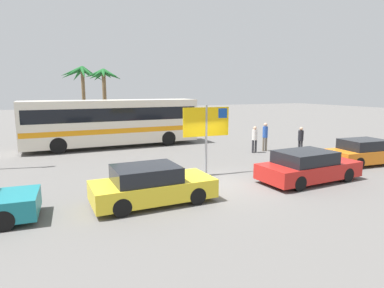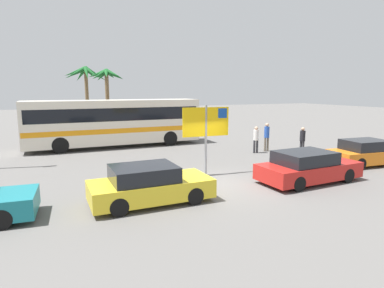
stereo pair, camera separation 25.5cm
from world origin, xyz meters
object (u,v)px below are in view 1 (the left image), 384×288
at_px(ferry_sign, 207,125).
at_px(car_orange, 365,152).
at_px(bus_front_coach, 113,121).
at_px(car_red, 308,167).
at_px(car_yellow, 151,185).
at_px(pedestrian_near_sign, 265,134).
at_px(pedestrian_crossing_lot, 301,138).
at_px(pedestrian_by_bus, 255,137).

xyz_separation_m(ferry_sign, car_orange, (8.51, -1.56, -1.69)).
xyz_separation_m(bus_front_coach, car_red, (5.76, -12.02, -1.15)).
distance_m(car_yellow, pedestrian_near_sign, 11.35).
bearing_deg(car_red, ferry_sign, 139.09).
relative_size(pedestrian_crossing_lot, pedestrian_near_sign, 0.90).
bearing_deg(car_yellow, pedestrian_crossing_lot, 22.40).
distance_m(car_orange, pedestrian_by_bus, 6.07).
bearing_deg(bus_front_coach, car_red, -64.42).
xyz_separation_m(car_orange, pedestrian_crossing_lot, (-0.96, 3.68, 0.32)).
height_order(bus_front_coach, pedestrian_near_sign, bus_front_coach).
xyz_separation_m(pedestrian_crossing_lot, pedestrian_by_bus, (-2.45, 1.34, 0.01)).
bearing_deg(pedestrian_near_sign, ferry_sign, 136.35).
bearing_deg(car_red, car_orange, 10.73).
bearing_deg(ferry_sign, bus_front_coach, 107.91).
height_order(car_yellow, pedestrian_crossing_lot, pedestrian_crossing_lot).
relative_size(ferry_sign, car_yellow, 0.77).
distance_m(bus_front_coach, pedestrian_crossing_lot, 12.25).
relative_size(car_red, car_yellow, 1.08).
distance_m(car_red, car_yellow, 6.88).
xyz_separation_m(ferry_sign, pedestrian_near_sign, (6.06, 3.67, -1.26)).
relative_size(ferry_sign, car_orange, 0.77).
height_order(bus_front_coach, car_orange, bus_front_coach).
distance_m(ferry_sign, pedestrian_crossing_lot, 7.96).
relative_size(bus_front_coach, car_orange, 2.76).
distance_m(car_orange, car_red, 5.23).
distance_m(car_orange, pedestrian_crossing_lot, 3.81).
xyz_separation_m(car_red, pedestrian_by_bus, (1.69, 6.19, 0.33)).
relative_size(bus_front_coach, ferry_sign, 3.60).
relative_size(ferry_sign, pedestrian_crossing_lot, 1.97).
distance_m(car_orange, pedestrian_near_sign, 5.79).
height_order(car_red, pedestrian_crossing_lot, pedestrian_crossing_lot).
height_order(car_orange, pedestrian_near_sign, pedestrian_near_sign).
height_order(bus_front_coach, ferry_sign, ferry_sign).
relative_size(car_orange, pedestrian_by_bus, 2.54).
bearing_deg(pedestrian_crossing_lot, car_orange, 97.66).
bearing_deg(pedestrian_near_sign, car_yellow, 138.08).
bearing_deg(car_orange, car_yellow, -170.13).
height_order(pedestrian_crossing_lot, pedestrian_near_sign, pedestrian_near_sign).
xyz_separation_m(bus_front_coach, car_yellow, (-1.12, -11.78, -1.15)).
height_order(ferry_sign, car_red, ferry_sign).
bearing_deg(car_yellow, car_red, -2.31).
relative_size(bus_front_coach, pedestrian_by_bus, 6.99).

